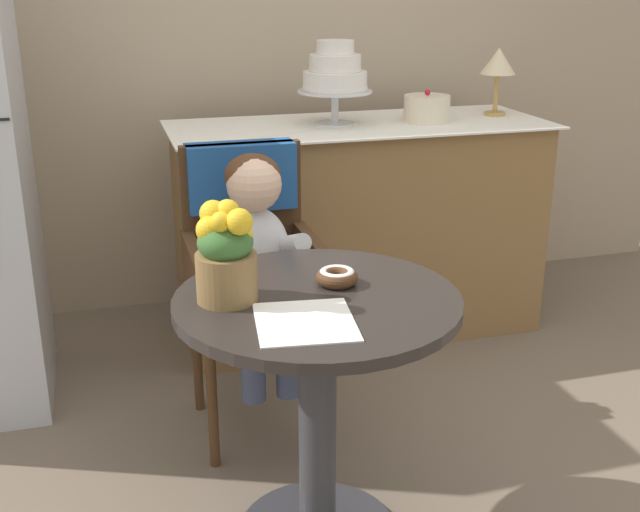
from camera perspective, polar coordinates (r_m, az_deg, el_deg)
back_wall at (r=3.61m, az=-8.63°, el=17.58°), size 4.80×0.10×2.70m
cafe_table at (r=2.04m, az=-0.19°, el=-8.45°), size 0.72×0.72×0.72m
wicker_chair at (r=2.59m, az=-5.23°, el=0.97°), size 0.42×0.45×0.95m
seated_child at (r=2.44m, az=-4.56°, el=0.69°), size 0.27×0.32×0.73m
paper_napkin at (r=1.80m, az=-1.09°, el=-4.80°), size 0.25×0.27×0.00m
donut_front at (r=2.01m, az=1.24°, el=-1.47°), size 0.11×0.11×0.04m
flower_vase at (r=1.90m, az=-6.87°, el=0.18°), size 0.15×0.15×0.25m
display_counter at (r=3.36m, az=2.79°, el=2.07°), size 1.56×0.62×0.90m
tiered_cake_stand at (r=3.19m, az=1.10°, el=13.04°), size 0.30×0.30×0.33m
round_layer_cake at (r=3.31m, az=7.76°, el=10.56°), size 0.19×0.19×0.13m
table_lamp at (r=3.50m, az=12.81°, el=13.43°), size 0.15×0.15×0.28m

